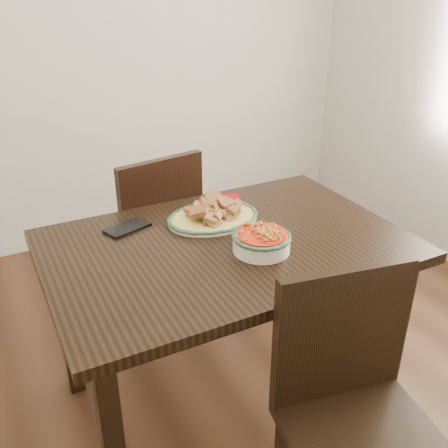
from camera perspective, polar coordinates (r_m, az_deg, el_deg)
name	(u,v)px	position (r m, az deg, el deg)	size (l,w,h in m)	color
floor	(233,402)	(2.23, 1.05, -19.64)	(3.50, 3.50, 0.00)	#331C10
wall_back	(93,35)	(3.21, -14.74, 20.19)	(3.50, 0.10, 2.60)	beige
dining_table	(226,263)	(1.84, 0.29, -4.47)	(1.28, 0.85, 0.75)	black
chair_far	(153,230)	(2.45, -8.13, -0.70)	(0.48, 0.48, 0.89)	black
chair_near	(354,403)	(1.57, 14.60, -19.17)	(0.49, 0.49, 0.89)	black
fish_plate	(213,210)	(1.93, -1.28, 1.63)	(0.36, 0.28, 0.11)	beige
noodle_bowl	(261,239)	(1.72, 4.31, -1.78)	(0.21, 0.21, 0.08)	white
smartphone	(127,228)	(1.91, -10.99, -0.41)	(0.17, 0.09, 0.01)	black
napkin	(226,199)	(2.12, 0.21, 2.85)	(0.12, 0.10, 0.01)	maroon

